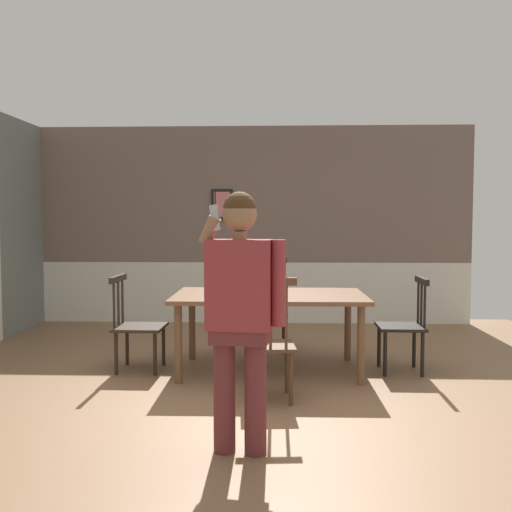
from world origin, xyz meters
name	(u,v)px	position (x,y,z in m)	size (l,w,h in m)	color
ground_plane	(235,395)	(0.00, 0.00, 0.00)	(7.61, 7.61, 0.00)	#846042
room_back_partition	(252,229)	(0.00, 3.46, 1.35)	(6.21, 0.17, 2.81)	#756056
dining_table	(270,302)	(0.28, 0.79, 0.68)	(1.86, 1.11, 0.76)	brown
chair_near_window	(269,343)	(0.30, -0.14, 0.48)	(0.44, 0.44, 1.03)	#513823
chair_by_doorway	(136,324)	(-1.03, 0.78, 0.45)	(0.48, 0.48, 0.94)	#2D2319
chair_at_table_head	(270,308)	(0.27, 1.72, 0.47)	(0.41, 0.41, 1.04)	#2D2319
chair_opposite_corner	(404,325)	(1.59, 0.80, 0.46)	(0.44, 0.44, 0.93)	black
person_figure	(241,305)	(0.13, -1.19, 0.95)	(0.56, 0.27, 1.66)	brown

